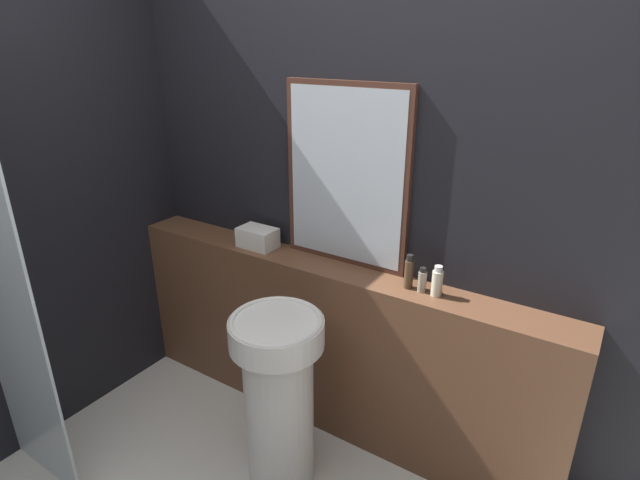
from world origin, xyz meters
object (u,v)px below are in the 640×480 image
object	(u,v)px
mirror	(346,177)
shampoo_bottle	(409,273)
pedestal_sink	(279,393)
towel_stack	(258,238)
lotion_bottle	(437,282)
conditioner_bottle	(422,280)

from	to	relation	value
mirror	shampoo_bottle	world-z (taller)	mirror
pedestal_sink	shampoo_bottle	size ratio (longest dim) A/B	5.41
towel_stack	shampoo_bottle	xyz separation A→B (m)	(0.85, 0.00, 0.02)
pedestal_sink	shampoo_bottle	xyz separation A→B (m)	(0.39, 0.45, 0.51)
pedestal_sink	lotion_bottle	xyz separation A→B (m)	(0.52, 0.45, 0.50)
shampoo_bottle	lotion_bottle	world-z (taller)	shampoo_bottle
pedestal_sink	mirror	distance (m)	1.01
shampoo_bottle	lotion_bottle	distance (m)	0.13
pedestal_sink	lotion_bottle	world-z (taller)	lotion_bottle
towel_stack	pedestal_sink	bearing A→B (deg)	-44.19
lotion_bottle	towel_stack	bearing A→B (deg)	-180.00
shampoo_bottle	lotion_bottle	xyz separation A→B (m)	(0.13, 0.00, -0.01)
towel_stack	conditioner_bottle	world-z (taller)	conditioner_bottle
pedestal_sink	lotion_bottle	size ratio (longest dim) A/B	6.20
mirror	pedestal_sink	bearing A→B (deg)	-91.24
pedestal_sink	mirror	bearing A→B (deg)	88.76
pedestal_sink	mirror	size ratio (longest dim) A/B	1.00
pedestal_sink	conditioner_bottle	size ratio (longest dim) A/B	7.53
pedestal_sink	conditioner_bottle	world-z (taller)	conditioner_bottle
mirror	lotion_bottle	distance (m)	0.63
shampoo_bottle	conditioner_bottle	distance (m)	0.07
pedestal_sink	shampoo_bottle	world-z (taller)	shampoo_bottle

